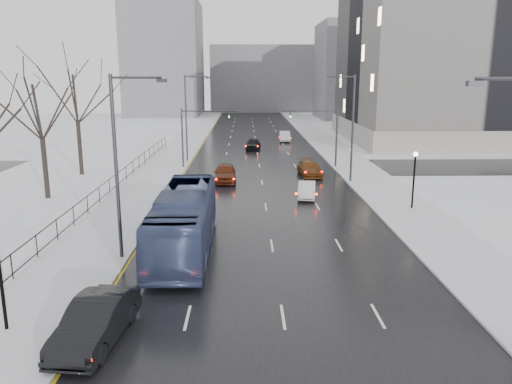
{
  "coord_description": "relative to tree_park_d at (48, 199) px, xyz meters",
  "views": [
    {
      "loc": [
        -1.53,
        -6.13,
        9.89
      ],
      "look_at": [
        -0.87,
        25.51,
        2.5
      ],
      "focal_mm": 35.0,
      "sensor_mm": 36.0,
      "label": 1
    }
  ],
  "objects": [
    {
      "name": "sedan_center_near",
      "position": [
        14.3,
        6.44,
        0.9
      ],
      "size": [
        2.21,
        5.11,
        1.72
      ],
      "primitive_type": "imported",
      "rotation": [
        0.0,
        0.0,
        0.04
      ],
      "color": "#4F1E0D",
      "rests_on": "road"
    },
    {
      "name": "sedan_right_far",
      "position": [
        22.73,
        9.26,
        0.76
      ],
      "size": [
        2.36,
        5.1,
        1.44
      ],
      "primitive_type": "imported",
      "rotation": [
        0.0,
        0.0,
        0.07
      ],
      "color": "#623210",
      "rests_on": "road"
    },
    {
      "name": "bus",
      "position": [
        12.71,
        -12.6,
        1.79
      ],
      "size": [
        3.03,
        12.62,
        3.51
      ],
      "primitive_type": "imported",
      "rotation": [
        0.0,
        0.0,
        0.01
      ],
      "color": "#394670",
      "rests_on": "road"
    },
    {
      "name": "bldg_far_left",
      "position": [
        -4.2,
        91.0,
        14.0
      ],
      "size": [
        18.0,
        22.0,
        28.0
      ],
      "primitive_type": "cube",
      "color": "slate",
      "rests_on": "ground"
    },
    {
      "name": "no_uturn_sign",
      "position": [
        27.0,
        10.0,
        2.3
      ],
      "size": [
        0.6,
        0.06,
        2.7
      ],
      "color": "#2D2D33",
      "rests_on": "sidewalk_right"
    },
    {
      "name": "road",
      "position": [
        17.8,
        26.0,
        0.02
      ],
      "size": [
        16.0,
        150.0,
        0.04
      ],
      "primitive_type": "cube",
      "color": "black",
      "rests_on": "ground"
    },
    {
      "name": "sidewalk_left",
      "position": [
        7.3,
        26.0,
        0.08
      ],
      "size": [
        5.0,
        150.0,
        0.16
      ],
      "primitive_type": "cube",
      "color": "silver",
      "rests_on": "ground"
    },
    {
      "name": "sedan_center_far",
      "position": [
        17.3,
        27.65,
        0.81
      ],
      "size": [
        2.29,
        4.71,
        1.55
      ],
      "primitive_type": "imported",
      "rotation": [
        0.0,
        0.0,
        -0.1
      ],
      "color": "black",
      "rests_on": "road"
    },
    {
      "name": "cross_road",
      "position": [
        17.8,
        14.0,
        0.02
      ],
      "size": [
        130.0,
        10.0,
        0.04
      ],
      "primitive_type": "cube",
      "color": "black",
      "rests_on": "ground"
    },
    {
      "name": "tree_park_e",
      "position": [
        -0.4,
        10.0,
        0.0
      ],
      "size": [
        9.45,
        9.45,
        13.5
      ],
      "primitive_type": null,
      "color": "black",
      "rests_on": "ground"
    },
    {
      "name": "civic_building",
      "position": [
        52.8,
        38.0,
        11.21
      ],
      "size": [
        41.0,
        31.0,
        24.8
      ],
      "color": "gray",
      "rests_on": "ground"
    },
    {
      "name": "tree_park_d",
      "position": [
        0.0,
        0.0,
        0.0
      ],
      "size": [
        8.75,
        8.75,
        12.5
      ],
      "primitive_type": null,
      "color": "black",
      "rests_on": "ground"
    },
    {
      "name": "streetlight_l_far",
      "position": [
        9.63,
        18.0,
        5.62
      ],
      "size": [
        2.95,
        0.25,
        10.0
      ],
      "color": "#2D2D33",
      "rests_on": "ground"
    },
    {
      "name": "mast_signal_right",
      "position": [
        25.13,
        14.0,
        4.11
      ],
      "size": [
        6.1,
        0.33,
        6.5
      ],
      "color": "#2D2D33",
      "rests_on": "ground"
    },
    {
      "name": "sidewalk_right",
      "position": [
        28.3,
        26.0,
        0.08
      ],
      "size": [
        5.0,
        150.0,
        0.16
      ],
      "primitive_type": "cube",
      "color": "silver",
      "rests_on": "ground"
    },
    {
      "name": "streetlight_l_near",
      "position": [
        9.63,
        -14.0,
        5.62
      ],
      "size": [
        2.95,
        0.25,
        10.0
      ],
      "color": "#2D2D33",
      "rests_on": "ground"
    },
    {
      "name": "sedan_left_near",
      "position": [
        10.6,
        -22.86,
        0.89
      ],
      "size": [
        2.43,
        5.34,
        1.7
      ],
      "primitive_type": "imported",
      "rotation": [
        0.0,
        0.0,
        -0.13
      ],
      "color": "black",
      "rests_on": "road"
    },
    {
      "name": "sedan_right_distant",
      "position": [
        22.3,
        36.29,
        0.81
      ],
      "size": [
        1.87,
        4.75,
        1.54
      ],
      "primitive_type": "imported",
      "rotation": [
        0.0,
        0.0,
        -0.05
      ],
      "color": "silver",
      "rests_on": "road"
    },
    {
      "name": "lamppost_r_mid",
      "position": [
        28.8,
        -4.0,
        2.94
      ],
      "size": [
        0.36,
        0.36,
        4.28
      ],
      "color": "black",
      "rests_on": "sidewalk_right"
    },
    {
      "name": "bldg_far_center",
      "position": [
        21.8,
        106.0,
        9.0
      ],
      "size": [
        30.0,
        18.0,
        18.0
      ],
      "primitive_type": "cube",
      "color": "slate",
      "rests_on": "ground"
    },
    {
      "name": "park_strip",
      "position": [
        -2.2,
        26.0,
        0.06
      ],
      "size": [
        14.0,
        150.0,
        0.12
      ],
      "primitive_type": "cube",
      "color": "white",
      "rests_on": "ground"
    },
    {
      "name": "iron_fence",
      "position": [
        4.8,
        -4.0,
        0.91
      ],
      "size": [
        0.06,
        70.0,
        1.3
      ],
      "color": "black",
      "rests_on": "sidewalk_left"
    },
    {
      "name": "streetlight_r_mid",
      "position": [
        25.97,
        6.0,
        5.62
      ],
      "size": [
        2.95,
        0.25,
        10.0
      ],
      "color": "#2D2D33",
      "rests_on": "ground"
    },
    {
      "name": "mast_signal_left",
      "position": [
        10.47,
        14.0,
        4.11
      ],
      "size": [
        6.1,
        0.33,
        6.5
      ],
      "color": "#2D2D33",
      "rests_on": "ground"
    },
    {
      "name": "sedan_right_near",
      "position": [
        21.3,
        -0.08,
        0.7
      ],
      "size": [
        1.94,
        4.18,
        1.32
      ],
      "primitive_type": "imported",
      "rotation": [
        0.0,
        0.0,
        -0.14
      ],
      "color": "silver",
      "rests_on": "road"
    },
    {
      "name": "bldg_far_right",
      "position": [
        45.8,
        81.0,
        11.0
      ],
      "size": [
        24.0,
        20.0,
        22.0
      ],
      "primitive_type": "cube",
      "color": "slate",
      "rests_on": "ground"
    }
  ]
}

